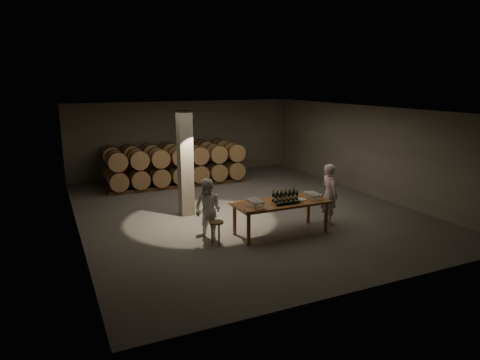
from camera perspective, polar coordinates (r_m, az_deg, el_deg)
name	(u,v)px	position (r m, az deg, el deg)	size (l,w,h in m)	color
room	(185,164)	(13.08, -7.30, 2.14)	(12.00, 12.00, 12.00)	#585553
tasting_table	(281,205)	(11.57, 5.50, -3.37)	(2.60, 1.10, 0.90)	brown
barrel_stack_back	(169,160)	(18.17, -9.50, 2.68)	(5.48, 0.95, 1.57)	#52361C
barrel_stack_front	(178,166)	(16.85, -8.22, 1.90)	(5.48, 0.95, 1.57)	#52361C
bottle_cluster	(285,197)	(11.60, 6.04, -2.22)	(0.73, 0.23, 0.32)	black
lying_bottles	(288,203)	(11.27, 6.46, -3.06)	(0.79, 0.09, 0.09)	black
glass_cluster_left	(255,202)	(11.04, 2.05, -2.89)	(0.31, 0.53, 0.17)	silver
glass_cluster_right	(313,194)	(11.92, 9.74, -1.88)	(0.30, 0.52, 0.17)	silver
plate	(301,199)	(11.79, 8.12, -2.57)	(0.31, 0.31, 0.02)	silver
notebook_near	(260,209)	(10.78, 2.72, -3.91)	(0.22, 0.18, 0.03)	brown
notebook_corner	(250,210)	(10.68, 1.30, -4.07)	(0.24, 0.30, 0.03)	brown
pen	(265,209)	(10.82, 3.32, -3.91)	(0.01, 0.01, 0.13)	black
stool	(216,226)	(10.85, -3.15, -6.10)	(0.37, 0.37, 0.61)	#52361C
person_man	(329,194)	(12.56, 11.83, -1.85)	(0.64, 0.42, 1.77)	beige
person_woman	(208,210)	(11.06, -4.31, -3.99)	(0.80, 0.62, 1.64)	white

